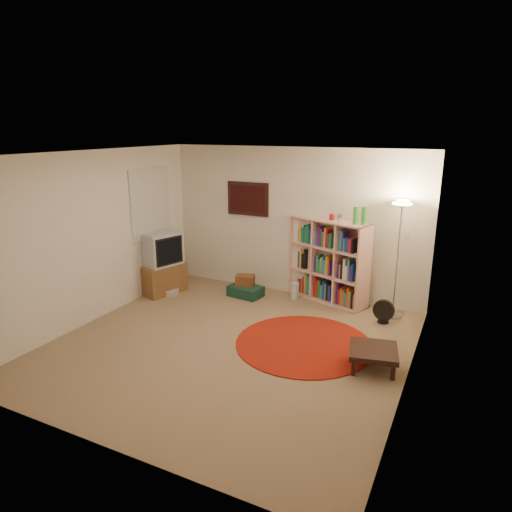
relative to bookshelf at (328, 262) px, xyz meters
The scene contains 11 objects.
room 2.32m from the bookshelf, 108.36° to the right, with size 4.54×4.54×2.54m.
bookshelf is the anchor object (origin of this frame).
floor_lamp 1.42m from the bookshelf, 11.49° to the right, with size 0.41×0.41×1.81m.
floor_fan 1.28m from the bookshelf, 27.74° to the right, with size 0.32×0.17×0.36m.
tv_stand 2.86m from the bookshelf, 161.39° to the right, with size 0.71×0.86×1.08m.
dvd_box 2.78m from the bookshelf, 158.88° to the right, with size 0.35×0.32×0.10m.
suitcase 1.49m from the bookshelf, 160.62° to the right, with size 0.60×0.43×0.18m.
wicker_basket 1.45m from the bookshelf, 162.83° to the right, with size 0.36×0.30×0.18m.
paper_towel 0.75m from the bookshelf, 158.87° to the right, with size 0.16×0.16×0.28m.
red_rug 1.85m from the bookshelf, 82.43° to the right, with size 1.84×1.84×0.02m.
side_table 2.32m from the bookshelf, 58.51° to the right, with size 0.67×0.67×0.26m.
Camera 1 is at (2.73, -4.82, 2.82)m, focal length 32.00 mm.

